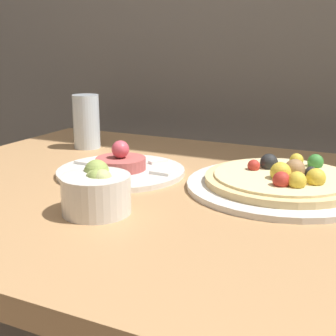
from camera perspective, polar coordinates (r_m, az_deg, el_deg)
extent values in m
cube|color=#AD7F51|center=(0.84, -0.29, -3.47)|extent=(1.03, 0.80, 0.03)
cylinder|color=#AD7F51|center=(1.47, -10.62, -10.44)|extent=(0.06, 0.06, 0.69)
cylinder|color=silver|center=(0.85, 13.68, -2.16)|extent=(0.33, 0.33, 0.01)
cylinder|color=#E5C17F|center=(0.84, 13.73, -1.44)|extent=(0.27, 0.27, 0.01)
cylinder|color=beige|center=(0.84, 13.76, -0.90)|extent=(0.24, 0.24, 0.00)
sphere|color=#B22D23|center=(0.86, 10.41, 0.27)|extent=(0.02, 0.02, 0.02)
sphere|color=gold|center=(0.91, 15.39, 0.92)|extent=(0.03, 0.03, 0.03)
sphere|color=#387F33|center=(0.91, 17.54, 0.72)|extent=(0.03, 0.03, 0.03)
sphere|color=black|center=(0.87, 12.20, 0.65)|extent=(0.03, 0.03, 0.03)
sphere|color=#B22D23|center=(0.77, 13.65, -1.45)|extent=(0.03, 0.03, 0.03)
sphere|color=gold|center=(0.77, 15.44, -1.52)|extent=(0.03, 0.03, 0.03)
sphere|color=gold|center=(0.80, 17.58, -1.16)|extent=(0.03, 0.03, 0.03)
sphere|color=#997047|center=(0.84, 15.20, -0.15)|extent=(0.04, 0.04, 0.04)
sphere|color=gold|center=(0.81, 13.56, -0.52)|extent=(0.04, 0.04, 0.04)
sphere|color=black|center=(0.84, 17.03, -0.55)|extent=(0.02, 0.02, 0.02)
cylinder|color=silver|center=(0.92, -5.75, -0.43)|extent=(0.25, 0.25, 0.01)
cylinder|color=#B2514C|center=(0.91, -5.78, 0.55)|extent=(0.10, 0.10, 0.02)
sphere|color=#DB4C5B|center=(0.91, -5.83, 2.29)|extent=(0.03, 0.03, 0.03)
cube|color=white|center=(0.87, -0.91, -0.59)|extent=(0.04, 0.02, 0.01)
cube|color=white|center=(0.96, -1.21, 0.82)|extent=(0.03, 0.04, 0.01)
cube|color=white|center=(1.00, -5.64, 1.36)|extent=(0.03, 0.04, 0.01)
cube|color=white|center=(0.96, -10.17, 0.65)|extent=(0.04, 0.02, 0.01)
cube|color=white|center=(0.88, -10.73, -0.78)|extent=(0.03, 0.04, 0.01)
cube|color=white|center=(0.83, -5.91, -1.50)|extent=(0.03, 0.04, 0.01)
cylinder|color=silver|center=(0.71, -8.74, -3.16)|extent=(0.10, 0.10, 0.06)
sphere|color=#668E42|center=(0.70, -8.91, -1.29)|extent=(0.03, 0.03, 0.03)
sphere|color=#8EA34C|center=(0.73, -8.70, -0.50)|extent=(0.04, 0.04, 0.04)
sphere|color=#8EA34C|center=(0.70, -8.64, -1.33)|extent=(0.03, 0.03, 0.03)
sphere|color=#B7BC70|center=(0.70, -8.02, -1.36)|extent=(0.03, 0.03, 0.03)
sphere|color=#A3B25B|center=(0.71, -8.97, -1.26)|extent=(0.03, 0.03, 0.03)
cylinder|color=silver|center=(1.15, -9.92, 5.60)|extent=(0.06, 0.06, 0.13)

